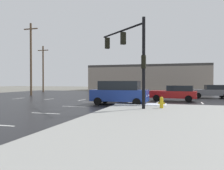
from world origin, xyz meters
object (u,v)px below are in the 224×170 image
object	(u,v)px
sedan_grey	(212,91)
suv_blue	(120,92)
utility_pole_distant	(43,68)
fire_hydrant	(162,102)
sedan_black	(114,92)
sedan_red	(175,93)
utility_pole_far	(31,58)
traffic_signal_mast	(130,50)

from	to	relation	value
sedan_grey	suv_blue	distance (m)	13.69
utility_pole_distant	fire_hydrant	bearing A→B (deg)	-42.31
utility_pole_distant	suv_blue	bearing A→B (deg)	-43.64
suv_blue	sedan_black	bearing A→B (deg)	111.14
sedan_grey	sedan_red	bearing A→B (deg)	47.92
sedan_black	sedan_red	xyz separation A→B (m)	(6.35, 0.28, 0.00)
sedan_grey	fire_hydrant	bearing A→B (deg)	64.09
sedan_black	suv_blue	bearing A→B (deg)	-153.11
sedan_red	utility_pole_far	size ratio (longest dim) A/B	0.46
utility_pole_far	utility_pole_distant	bearing A→B (deg)	114.98
suv_blue	fire_hydrant	bearing A→B (deg)	-34.47
sedan_black	suv_blue	size ratio (longest dim) A/B	0.96
sedan_grey	utility_pole_distant	world-z (taller)	utility_pole_distant
fire_hydrant	utility_pole_far	bearing A→B (deg)	149.10
sedan_black	suv_blue	xyz separation A→B (m)	(1.90, -4.79, 0.24)
traffic_signal_mast	fire_hydrant	size ratio (longest dim) A/B	7.89
traffic_signal_mast	utility_pole_distant	size ratio (longest dim) A/B	0.72
sedan_red	sedan_grey	bearing A→B (deg)	-121.37
sedan_red	sedan_grey	distance (m)	6.94
fire_hydrant	utility_pole_far	size ratio (longest dim) A/B	0.08
traffic_signal_mast	sedan_grey	bearing A→B (deg)	-75.37
sedan_red	utility_pole_distant	size ratio (longest dim) A/B	0.53
sedan_black	utility_pole_distant	world-z (taller)	utility_pole_distant
sedan_black	sedan_grey	world-z (taller)	same
fire_hydrant	sedan_grey	distance (m)	14.03
suv_blue	utility_pole_distant	xyz separation A→B (m)	(-20.05, 19.12, 3.48)
sedan_grey	suv_blue	size ratio (longest dim) A/B	0.96
traffic_signal_mast	suv_blue	size ratio (longest dim) A/B	1.29
utility_pole_distant	sedan_grey	bearing A→B (deg)	-16.48
utility_pole_far	sedan_red	bearing A→B (deg)	-10.86
sedan_black	sedan_red	distance (m)	6.36
sedan_black	sedan_grey	bearing A→B (deg)	-55.53
utility_pole_distant	sedan_black	bearing A→B (deg)	-38.29
suv_blue	utility_pole_distant	size ratio (longest dim) A/B	0.56
traffic_signal_mast	suv_blue	bearing A→B (deg)	-13.37
sedan_grey	utility_pole_distant	xyz separation A→B (m)	(-28.65, 8.48, 3.71)
traffic_signal_mast	utility_pole_distant	world-z (taller)	utility_pole_distant
traffic_signal_mast	sedan_grey	size ratio (longest dim) A/B	1.34
fire_hydrant	sedan_grey	xyz separation A→B (m)	(4.89, 13.15, 0.32)
sedan_black	utility_pole_distant	size ratio (longest dim) A/B	0.53
fire_hydrant	sedan_grey	bearing A→B (deg)	69.60
sedan_red	sedan_grey	world-z (taller)	same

